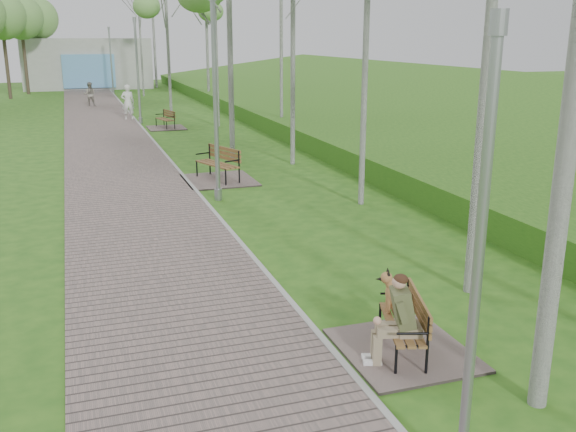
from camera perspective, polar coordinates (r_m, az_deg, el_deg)
name	(u,v)px	position (r m, az deg, el deg)	size (l,w,h in m)	color
ground	(389,420)	(7.75, 9.00, -17.46)	(120.00, 120.00, 0.00)	#275717
walkway	(109,141)	(27.55, -15.62, 6.41)	(3.50, 67.00, 0.04)	#665853
kerb	(152,139)	(27.69, -11.99, 6.70)	(0.10, 67.00, 0.05)	#999993
embankment	(422,131)	(30.12, 11.86, 7.37)	(14.00, 70.00, 1.60)	#4E8724
building_north	(87,63)	(56.73, -17.41, 12.81)	(10.00, 5.20, 4.00)	#9E9E99
bench_main	(401,327)	(8.97, 9.98, -9.66)	(1.68, 1.87, 1.47)	#665853
bench_second	(218,173)	(19.40, -6.26, 3.81)	(2.04, 2.27, 1.25)	#665853
bench_third	(165,124)	(31.00, -10.84, 8.01)	(1.69, 1.88, 1.04)	#665853
lamp_post_near	(477,280)	(6.12, 16.43, -5.50)	(0.17, 0.17, 4.43)	gray
lamp_post_second	(216,107)	(16.72, -6.45, 9.65)	(0.20, 0.20, 5.28)	gray
lamp_post_third	(138,75)	(32.87, -13.20, 12.13)	(0.20, 0.20, 5.07)	gray
lamp_post_far	(111,63)	(51.19, -15.44, 13.02)	(0.19, 0.19, 4.84)	gray
pedestrian_near	(128,102)	(34.46, -14.05, 9.78)	(0.66, 0.43, 1.81)	silver
pedestrian_far	(90,94)	(41.69, -17.21, 10.28)	(0.72, 0.56, 1.49)	gray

